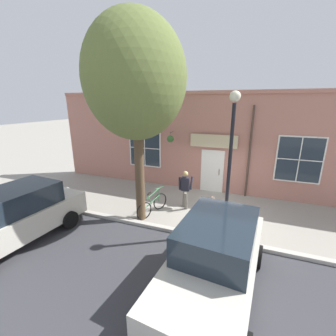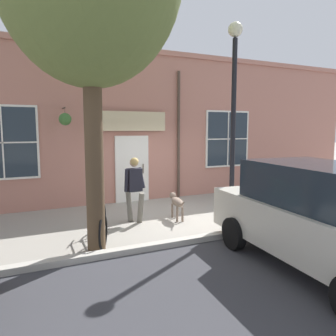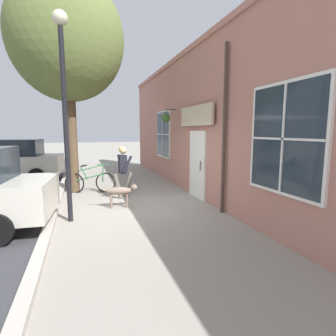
{
  "view_description": "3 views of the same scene",
  "coord_description": "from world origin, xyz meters",
  "px_view_note": "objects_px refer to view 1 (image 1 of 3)",
  "views": [
    {
      "loc": [
        8.45,
        1.3,
        4.3
      ],
      "look_at": [
        -0.7,
        -2.13,
        1.43
      ],
      "focal_mm": 24.0,
      "sensor_mm": 36.0,
      "label": 1
    },
    {
      "loc": [
        7.63,
        -3.74,
        2.32
      ],
      "look_at": [
        -1.2,
        0.44,
        1.14
      ],
      "focal_mm": 35.0,
      "sensor_mm": 36.0,
      "label": 2
    },
    {
      "loc": [
        1.26,
        7.06,
        2.08
      ],
      "look_at": [
        -0.89,
        0.54,
        1.12
      ],
      "focal_mm": 28.0,
      "sensor_mm": 36.0,
      "label": 3
    }
  ],
  "objects_px": {
    "pedestrian_walking": "(185,186)",
    "parked_car_mid_block": "(215,258)",
    "parked_car_nearest_curb": "(15,216)",
    "fire_hydrant": "(68,195)",
    "dog_on_leash": "(209,204)",
    "street_tree_by_curb": "(136,83)",
    "street_lamp": "(231,146)",
    "leaning_bicycle": "(153,205)"
  },
  "relations": [
    {
      "from": "pedestrian_walking",
      "to": "parked_car_mid_block",
      "type": "bearing_deg",
      "value": 25.39
    },
    {
      "from": "parked_car_nearest_curb",
      "to": "fire_hydrant",
      "type": "xyz_separation_m",
      "value": [
        -2.73,
        -0.56,
        -0.48
      ]
    },
    {
      "from": "pedestrian_walking",
      "to": "dog_on_leash",
      "type": "height_order",
      "value": "pedestrian_walking"
    },
    {
      "from": "dog_on_leash",
      "to": "parked_car_mid_block",
      "type": "xyz_separation_m",
      "value": [
        3.71,
        0.8,
        0.43
      ]
    },
    {
      "from": "street_tree_by_curb",
      "to": "parked_car_nearest_curb",
      "type": "bearing_deg",
      "value": -49.66
    },
    {
      "from": "street_tree_by_curb",
      "to": "parked_car_nearest_curb",
      "type": "xyz_separation_m",
      "value": [
        2.6,
        -3.06,
        -4.02
      ]
    },
    {
      "from": "dog_on_leash",
      "to": "parked_car_nearest_curb",
      "type": "relative_size",
      "value": 0.25
    },
    {
      "from": "dog_on_leash",
      "to": "street_tree_by_curb",
      "type": "height_order",
      "value": "street_tree_by_curb"
    },
    {
      "from": "parked_car_nearest_curb",
      "to": "dog_on_leash",
      "type": "bearing_deg",
      "value": 126.07
    },
    {
      "from": "dog_on_leash",
      "to": "fire_hydrant",
      "type": "relative_size",
      "value": 1.44
    },
    {
      "from": "dog_on_leash",
      "to": "fire_hydrant",
      "type": "height_order",
      "value": "fire_hydrant"
    },
    {
      "from": "dog_on_leash",
      "to": "street_lamp",
      "type": "xyz_separation_m",
      "value": [
        1.29,
        0.76,
        2.59
      ]
    },
    {
      "from": "dog_on_leash",
      "to": "leaning_bicycle",
      "type": "relative_size",
      "value": 0.66
    },
    {
      "from": "street_tree_by_curb",
      "to": "street_lamp",
      "type": "relative_size",
      "value": 1.52
    },
    {
      "from": "fire_hydrant",
      "to": "pedestrian_walking",
      "type": "bearing_deg",
      "value": 106.22
    },
    {
      "from": "pedestrian_walking",
      "to": "dog_on_leash",
      "type": "bearing_deg",
      "value": 78.45
    },
    {
      "from": "leaning_bicycle",
      "to": "parked_car_mid_block",
      "type": "relative_size",
      "value": 0.38
    },
    {
      "from": "fire_hydrant",
      "to": "parked_car_mid_block",
      "type": "bearing_deg",
      "value": 69.72
    },
    {
      "from": "dog_on_leash",
      "to": "street_lamp",
      "type": "relative_size",
      "value": 0.24
    },
    {
      "from": "parked_car_mid_block",
      "to": "street_tree_by_curb",
      "type": "bearing_deg",
      "value": -127.05
    },
    {
      "from": "dog_on_leash",
      "to": "street_lamp",
      "type": "distance_m",
      "value": 2.99
    },
    {
      "from": "street_tree_by_curb",
      "to": "parked_car_mid_block",
      "type": "xyz_separation_m",
      "value": [
        2.37,
        3.15,
        -4.02
      ]
    },
    {
      "from": "pedestrian_walking",
      "to": "dog_on_leash",
      "type": "xyz_separation_m",
      "value": [
        0.22,
        1.06,
        -0.52
      ]
    },
    {
      "from": "street_tree_by_curb",
      "to": "pedestrian_walking",
      "type": "bearing_deg",
      "value": 140.47
    },
    {
      "from": "parked_car_mid_block",
      "to": "fire_hydrant",
      "type": "bearing_deg",
      "value": -110.28
    },
    {
      "from": "parked_car_nearest_curb",
      "to": "leaning_bicycle",
      "type": "bearing_deg",
      "value": 134.11
    },
    {
      "from": "street_tree_by_curb",
      "to": "fire_hydrant",
      "type": "distance_m",
      "value": 5.78
    },
    {
      "from": "street_lamp",
      "to": "fire_hydrant",
      "type": "height_order",
      "value": "street_lamp"
    },
    {
      "from": "dog_on_leash",
      "to": "pedestrian_walking",
      "type": "bearing_deg",
      "value": -101.55
    },
    {
      "from": "street_tree_by_curb",
      "to": "fire_hydrant",
      "type": "relative_size",
      "value": 9.14
    },
    {
      "from": "pedestrian_walking",
      "to": "leaning_bicycle",
      "type": "distance_m",
      "value": 1.55
    },
    {
      "from": "leaning_bicycle",
      "to": "parked_car_mid_block",
      "type": "distance_m",
      "value": 4.19
    },
    {
      "from": "fire_hydrant",
      "to": "parked_car_nearest_curb",
      "type": "bearing_deg",
      "value": 11.61
    },
    {
      "from": "parked_car_nearest_curb",
      "to": "street_lamp",
      "type": "height_order",
      "value": "street_lamp"
    },
    {
      "from": "parked_car_nearest_curb",
      "to": "parked_car_mid_block",
      "type": "xyz_separation_m",
      "value": [
        -0.23,
        6.21,
        0.0
      ]
    },
    {
      "from": "dog_on_leash",
      "to": "fire_hydrant",
      "type": "xyz_separation_m",
      "value": [
        1.21,
        -5.96,
        -0.05
      ]
    },
    {
      "from": "leaning_bicycle",
      "to": "street_lamp",
      "type": "distance_m",
      "value": 3.96
    },
    {
      "from": "dog_on_leash",
      "to": "parked_car_mid_block",
      "type": "bearing_deg",
      "value": 12.22
    },
    {
      "from": "leaning_bicycle",
      "to": "parked_car_nearest_curb",
      "type": "distance_m",
      "value": 4.6
    },
    {
      "from": "street_lamp",
      "to": "fire_hydrant",
      "type": "bearing_deg",
      "value": -90.73
    },
    {
      "from": "dog_on_leash",
      "to": "parked_car_nearest_curb",
      "type": "height_order",
      "value": "parked_car_nearest_curb"
    },
    {
      "from": "parked_car_nearest_curb",
      "to": "parked_car_mid_block",
      "type": "bearing_deg",
      "value": 92.09
    }
  ]
}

